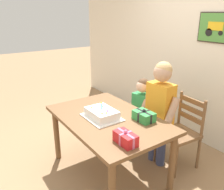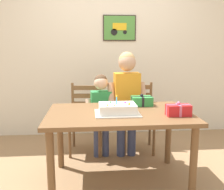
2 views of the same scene
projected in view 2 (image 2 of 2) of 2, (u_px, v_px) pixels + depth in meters
The scene contains 10 objects.
ground_plane at pixel (119, 181), 2.80m from camera, with size 20.00×20.00×0.00m, color #997551.
back_wall at pixel (108, 53), 4.15m from camera, with size 6.40×0.11×2.60m.
dining_table at pixel (119, 121), 2.68m from camera, with size 1.45×0.93×0.76m.
birthday_cake at pixel (117, 109), 2.58m from camera, with size 0.44×0.34×0.19m.
gift_box_red_large at pixel (142, 101), 2.95m from camera, with size 0.24×0.17×0.14m.
gift_box_beside_cake at pixel (178, 110), 2.52m from camera, with size 0.23×0.13×0.14m.
chair_left at pixel (86, 118), 3.52m from camera, with size 0.45×0.45×0.92m.
chair_right at pixel (138, 116), 3.58m from camera, with size 0.46×0.46×0.92m.
child_older at pixel (127, 94), 3.30m from camera, with size 0.50×0.28×1.35m.
child_younger at pixel (101, 108), 3.30m from camera, with size 0.40×0.24×1.07m.
Camera 2 is at (-0.30, -2.56, 1.42)m, focal length 41.96 mm.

